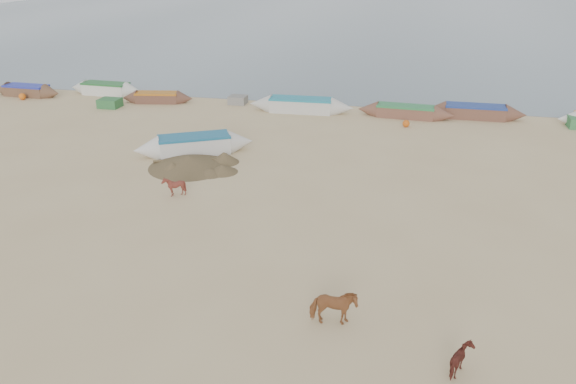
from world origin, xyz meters
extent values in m
plane|color=tan|center=(0.00, 0.00, 0.00)|extent=(140.00, 140.00, 0.00)
plane|color=slate|center=(0.00, 82.00, 0.01)|extent=(160.00, 160.00, 0.00)
imported|color=brown|center=(2.91, -2.92, 0.58)|extent=(1.45, 0.84, 1.16)
imported|color=#5E261D|center=(-5.31, 4.73, 0.46)|extent=(0.95, 0.88, 0.91)
imported|color=#5C251D|center=(6.42, -4.25, 0.41)|extent=(0.74, 0.85, 0.81)
cone|color=brown|center=(-6.07, 8.28, 0.29)|extent=(4.95, 4.95, 0.57)
cube|color=#2D6535|center=(-15.81, 17.99, 0.30)|extent=(1.40, 1.20, 0.60)
sphere|color=#BF5112|center=(4.33, 17.73, 0.22)|extent=(0.44, 0.44, 0.44)
cube|color=slate|center=(-7.47, 20.89, 0.28)|extent=(1.20, 1.10, 0.56)
sphere|color=#D56014|center=(-23.10, 18.51, 0.24)|extent=(0.48, 0.48, 0.48)
camera|label=1|loc=(4.62, -16.33, 10.00)|focal=35.00mm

